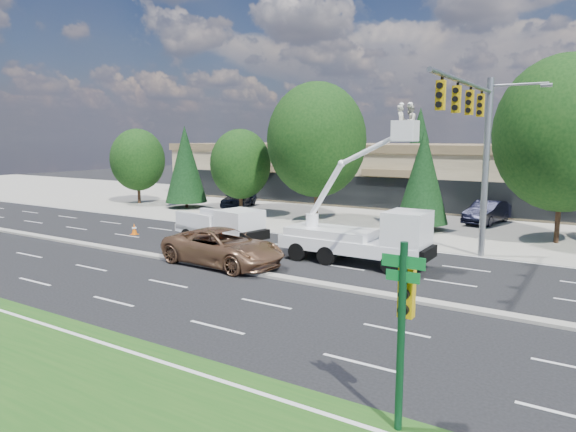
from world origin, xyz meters
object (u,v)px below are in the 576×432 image
Objects in this scene: street_sign_pole at (403,316)px; signal_mast at (479,138)px; bucket_truck at (367,231)px; minivan at (223,247)px; utility_pickup at (224,230)px.

signal_mast is at bearing 97.27° from street_sign_pole.
street_sign_pole is at bearing -82.73° from signal_mast.
signal_mast is 2.54× the size of street_sign_pole.
bucket_truck is at bearing 116.43° from street_sign_pole.
bucket_truck is 6.91m from minivan.
street_sign_pole reaches higher than minivan.
minivan is at bearing -147.56° from signal_mast.
signal_mast is at bearing 23.71° from utility_pickup.
utility_pickup is at bearing -179.31° from bucket_truck.
street_sign_pole is 14.09m from bucket_truck.
street_sign_pole is 19.56m from utility_pickup.
street_sign_pole is 0.67× the size of utility_pickup.
street_sign_pole is (1.97, -15.45, -3.61)m from signal_mast.
minivan is (-12.11, 9.00, -1.57)m from street_sign_pole.
signal_mast reaches higher than bucket_truck.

